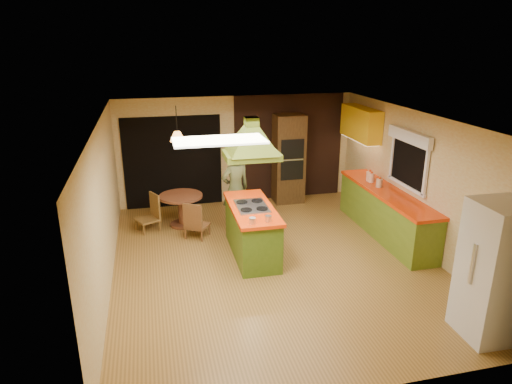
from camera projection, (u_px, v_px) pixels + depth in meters
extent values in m
plane|color=olive|center=(274.00, 261.00, 8.07)|extent=(6.50, 6.50, 0.00)
plane|color=beige|center=(237.00, 150.00, 10.65)|extent=(5.50, 0.00, 5.50)
plane|color=beige|center=(360.00, 295.00, 4.67)|extent=(5.50, 0.00, 5.50)
plane|color=beige|center=(104.00, 208.00, 7.06)|extent=(0.00, 6.50, 6.50)
plane|color=beige|center=(421.00, 183.00, 8.26)|extent=(0.00, 6.50, 6.50)
plane|color=silver|center=(276.00, 120.00, 7.26)|extent=(6.50, 6.50, 0.00)
cube|color=#381E14|center=(289.00, 147.00, 10.91)|extent=(2.64, 0.03, 2.50)
cube|color=black|center=(173.00, 162.00, 10.37)|extent=(2.20, 0.03, 2.10)
cube|color=olive|center=(385.00, 214.00, 9.02)|extent=(0.58, 3.00, 0.86)
cube|color=#E53807|center=(387.00, 192.00, 8.87)|extent=(0.62, 3.05, 0.06)
cube|color=yellow|center=(361.00, 123.00, 10.02)|extent=(0.34, 1.40, 0.70)
cube|color=black|center=(409.00, 161.00, 8.53)|extent=(0.03, 1.16, 0.96)
cube|color=white|center=(409.00, 137.00, 8.37)|extent=(0.10, 1.35, 0.22)
cube|color=white|center=(219.00, 140.00, 5.92)|extent=(1.20, 0.60, 0.03)
cube|color=#4D711C|center=(252.00, 232.00, 8.20)|extent=(0.70, 1.77, 0.86)
cube|color=#F63D08|center=(252.00, 208.00, 8.05)|extent=(0.76, 1.85, 0.06)
cube|color=silver|center=(252.00, 206.00, 8.04)|extent=(0.54, 0.78, 0.02)
cube|color=#5A6E1B|center=(252.00, 155.00, 7.74)|extent=(0.94, 0.68, 0.11)
pyramid|color=#5A6E1B|center=(252.00, 126.00, 7.58)|extent=(0.94, 0.68, 0.45)
cube|color=#5A6E1B|center=(252.00, 122.00, 7.55)|extent=(0.22, 0.22, 0.14)
imported|color=#49512B|center=(235.00, 189.00, 9.23)|extent=(0.69, 0.55, 1.67)
cube|color=silver|center=(498.00, 271.00, 5.81)|extent=(0.78, 0.74, 1.85)
cube|color=#4F3619|center=(288.00, 159.00, 10.70)|extent=(0.69, 0.59, 2.09)
cube|color=black|center=(293.00, 149.00, 10.33)|extent=(0.54, 0.03, 0.45)
cube|color=black|center=(292.00, 170.00, 10.49)|extent=(0.54, 0.03, 0.45)
cylinder|color=brown|center=(181.00, 196.00, 9.38)|extent=(0.89, 0.89, 0.05)
cylinder|color=brown|center=(182.00, 210.00, 9.48)|extent=(0.14, 0.14, 0.62)
cylinder|color=brown|center=(182.00, 224.00, 9.58)|extent=(0.50, 0.50, 0.05)
cone|color=#FF9E3F|center=(177.00, 136.00, 8.97)|extent=(0.38, 0.38, 0.19)
cylinder|color=#FFEBCD|center=(370.00, 176.00, 9.44)|extent=(0.15, 0.15, 0.20)
cylinder|color=#FCE7CB|center=(371.00, 178.00, 9.37)|extent=(0.16, 0.16, 0.19)
cylinder|color=beige|center=(379.00, 183.00, 9.06)|extent=(0.14, 0.14, 0.17)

